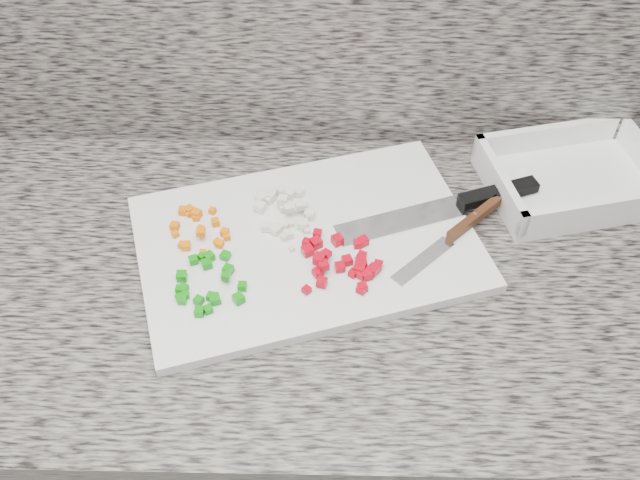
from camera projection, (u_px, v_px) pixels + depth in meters
The scene contains 11 objects.
cabinet at pixel (283, 421), 1.40m from camera, with size 3.92×0.62×0.86m, color silver.
countertop at pixel (271, 275), 1.07m from camera, with size 3.96×0.64×0.04m, color slate.
cutting_board at pixel (307, 243), 1.08m from camera, with size 0.50×0.33×0.02m, color silver.
carrot_pile at pixel (198, 226), 1.08m from camera, with size 0.09×0.10×0.02m.
onion_pile at pixel (282, 206), 1.11m from camera, with size 0.10×0.11×0.02m.
green_pepper_pile at pixel (208, 283), 1.00m from camera, with size 0.10×0.12×0.02m.
red_pepper_pile at pixel (342, 261), 1.03m from camera, with size 0.12×0.12×0.03m.
garlic_pile at pixel (288, 230), 1.08m from camera, with size 0.06×0.06×0.01m.
chef_knife at pixel (465, 202), 1.11m from camera, with size 0.33×0.15×0.02m.
paring_knife at pixel (462, 229), 1.08m from camera, with size 0.18×0.18×0.02m.
tray at pixel (572, 179), 1.16m from camera, with size 0.31×0.25×0.06m.
Camera 1 is at (0.09, 0.76, 1.70)m, focal length 40.00 mm.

